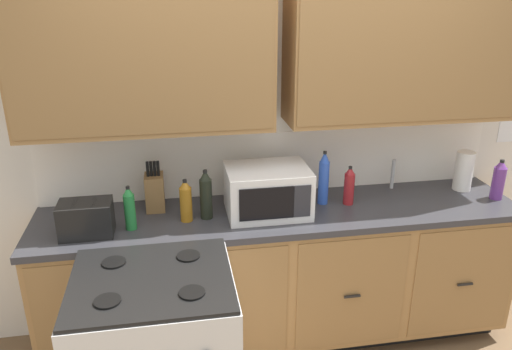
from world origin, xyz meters
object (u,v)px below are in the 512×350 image
bottle_dark (206,195)px  bottle_green (130,208)px  microwave (267,191)px  bottle_amber (186,201)px  knife_block (155,192)px  toaster (86,219)px  paper_towel_roll (464,171)px  bottle_violet (499,180)px  bottle_red (349,186)px  bottle_blue (324,178)px

bottle_dark → bottle_green: size_ratio=1.16×
microwave → bottle_amber: microwave is taller
knife_block → bottle_green: (-0.13, -0.24, 0.01)m
toaster → bottle_dark: bearing=8.5°
microwave → bottle_dark: size_ratio=1.62×
knife_block → bottle_amber: bearing=-46.4°
bottle_dark → bottle_green: bearing=-170.8°
knife_block → paper_towel_roll: bearing=-0.9°
paper_towel_roll → bottle_violet: bearing=-52.5°
toaster → bottle_amber: bearing=8.4°
bottle_violet → bottle_red: bearing=174.9°
toaster → knife_block: (0.36, 0.27, 0.02)m
bottle_red → bottle_violet: size_ratio=0.95×
microwave → toaster: 1.02m
paper_towel_roll → bottle_blue: size_ratio=0.77×
toaster → bottle_blue: bottle_blue is taller
knife_block → bottle_dark: size_ratio=1.05×
bottle_dark → bottle_amber: bearing=-171.3°
bottle_dark → paper_towel_roll: bearing=4.6°
bottle_green → bottle_blue: bottle_blue is taller
microwave → bottle_violet: bearing=-1.9°
bottle_amber → bottle_red: bottle_amber is taller
knife_block → bottle_green: knife_block is taller
bottle_red → bottle_violet: (0.95, -0.08, 0.01)m
paper_towel_roll → bottle_blue: (-0.97, -0.05, 0.03)m
paper_towel_roll → bottle_green: bearing=-174.5°
bottle_green → microwave: bearing=5.7°
toaster → paper_towel_roll: 2.36m
toaster → bottle_red: 1.54m
paper_towel_roll → bottle_amber: bearing=-175.1°
knife_block → bottle_violet: 2.13m
paper_towel_roll → toaster: bearing=-174.3°
bottle_green → bottle_blue: 1.16m
bottle_dark → bottle_red: size_ratio=1.21×
bottle_amber → bottle_dark: bearing=8.7°
knife_block → toaster: bearing=-143.7°
paper_towel_roll → bottle_green: size_ratio=1.02×
knife_block → bottle_violet: knife_block is taller
bottle_amber → bottle_dark: 0.12m
bottle_amber → bottle_blue: 0.85m
microwave → bottle_violet: (1.47, -0.05, -0.01)m
bottle_red → bottle_dark: bearing=-177.1°
knife_block → bottle_blue: (1.02, -0.09, 0.05)m
paper_towel_roll → bottle_green: paper_towel_roll is taller
toaster → bottle_green: bearing=7.1°
microwave → bottle_red: bearing=4.0°
bottle_green → bottle_violet: bottle_violet is taller
bottle_amber → bottle_violet: bottle_violet is taller
bottle_amber → bottle_dark: size_ratio=0.85×
paper_towel_roll → bottle_red: size_ratio=1.06×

